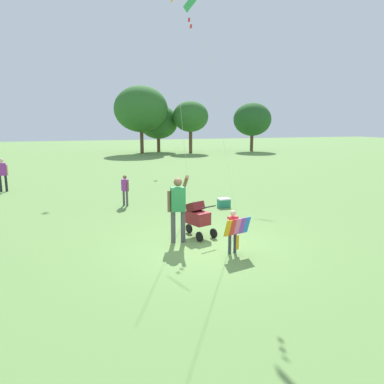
# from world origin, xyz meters

# --- Properties ---
(ground_plane) EXTENTS (120.00, 120.00, 0.00)m
(ground_plane) POSITION_xyz_m (0.00, 0.00, 0.00)
(ground_plane) COLOR #668E47
(treeline_distant) EXTENTS (38.47, 6.41, 6.92)m
(treeline_distant) POSITION_xyz_m (4.21, 29.83, 3.84)
(treeline_distant) COLOR brown
(treeline_distant) RESTS_ON ground
(child_with_butterfly_kite) EXTENTS (0.76, 0.44, 1.10)m
(child_with_butterfly_kite) POSITION_xyz_m (0.44, -0.83, 0.66)
(child_with_butterfly_kite) COLOR #33384C
(child_with_butterfly_kite) RESTS_ON ground
(person_adult_flyer) EXTENTS (0.62, 0.54, 1.86)m
(person_adult_flyer) POSITION_xyz_m (-0.61, 0.46, 1.07)
(person_adult_flyer) COLOR #4C4C51
(person_adult_flyer) RESTS_ON ground
(stroller) EXTENTS (0.75, 1.12, 1.03)m
(stroller) POSITION_xyz_m (0.06, 0.77, 0.61)
(stroller) COLOR black
(stroller) RESTS_ON ground
(kite_orange_delta) EXTENTS (1.33, 1.91, 7.73)m
(kite_orange_delta) POSITION_xyz_m (1.00, 4.41, 6.97)
(kite_orange_delta) COLOR green
(kite_orange_delta) RESTS_ON ground
(person_red_shirt) EXTENTS (0.50, 0.25, 1.58)m
(person_red_shirt) POSITION_xyz_m (-6.33, 10.23, 0.93)
(person_red_shirt) COLOR #232328
(person_red_shirt) RESTS_ON ground
(person_sitting_far) EXTENTS (0.28, 0.33, 1.21)m
(person_sitting_far) POSITION_xyz_m (-1.31, 5.42, 0.71)
(person_sitting_far) COLOR #4C4C51
(person_sitting_far) RESTS_ON ground
(cooler_box) EXTENTS (0.45, 0.33, 0.35)m
(cooler_box) POSITION_xyz_m (2.25, 3.95, 0.18)
(cooler_box) COLOR #288466
(cooler_box) RESTS_ON ground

